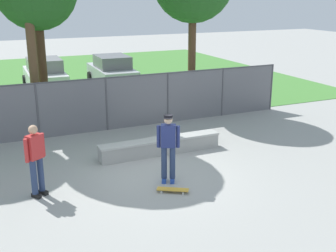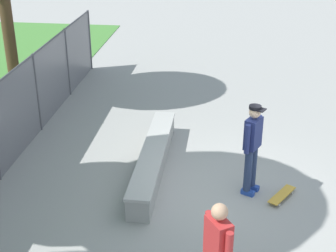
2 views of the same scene
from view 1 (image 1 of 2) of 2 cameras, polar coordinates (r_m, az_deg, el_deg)
The scene contains 9 objects.
ground_plane at distance 11.82m, azimuth -1.49°, elevation -6.74°, with size 80.00×80.00×0.00m, color #9E9E99.
grass_strip at distance 25.75m, azimuth -14.53°, elevation 5.84°, with size 26.52×20.00×0.02m, color #478438.
concrete_ledge at distance 13.37m, azimuth -1.00°, elevation -2.69°, with size 3.91×0.49×0.50m.
skateboarder at distance 11.15m, azimuth 0.03°, elevation -2.53°, with size 0.55×0.40×1.84m.
skateboard at distance 10.93m, azimuth 0.61°, elevation -8.40°, with size 0.79×0.59×0.09m.
chainlink_fence at distance 15.69m, azimuth -8.13°, elevation 3.17°, with size 14.59×0.07×1.95m.
car_white at distance 23.10m, azimuth -15.96°, elevation 6.58°, with size 2.10×4.24×1.66m.
car_silver at distance 23.50m, azimuth -7.41°, elevation 7.26°, with size 2.10×4.24×1.66m.
bystander at distance 10.86m, azimuth -17.09°, elevation -3.99°, with size 0.52×0.42×1.82m.
Camera 1 is at (-4.15, -10.00, 4.76)m, focal length 46.12 mm.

